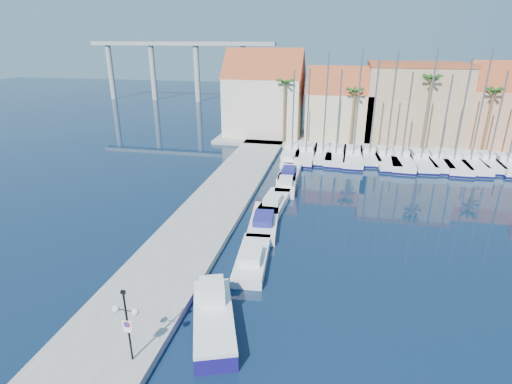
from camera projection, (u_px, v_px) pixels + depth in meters
The scene contains 35 objects.
ground at pixel (282, 339), 21.95m from camera, with size 260.00×260.00×0.00m, color black.
quay_west at pixel (205, 219), 35.90m from camera, with size 6.00×77.00×0.50m, color gray.
shore_north at pixel (388, 139), 63.71m from camera, with size 54.00×16.00×0.50m, color gray.
lamp_post at pixel (126, 315), 18.93m from camera, with size 1.38×0.39×4.07m.
fishing_boat at pixel (213, 317), 22.52m from camera, with size 4.24×6.85×2.28m.
motorboat_west_0 at pixel (252, 258), 28.94m from camera, with size 2.62×6.71×1.40m.
motorboat_west_1 at pixel (264, 221), 34.74m from camera, with size 3.03×7.45×1.40m.
motorboat_west_2 at pixel (274, 203), 38.72m from camera, with size 2.49×6.70×1.40m.
motorboat_west_3 at pixel (286, 184), 43.53m from camera, with size 2.54×6.52×1.40m.
motorboat_west_4 at pixel (289, 174), 46.93m from camera, with size 2.18×6.69×1.40m.
motorboat_west_5 at pixel (290, 160), 52.01m from camera, with size 2.08×5.28×1.40m.
motorboat_west_6 at pixel (298, 149), 57.16m from camera, with size 1.94×5.54×1.40m.
sailboat_0 at pixel (292, 151), 56.08m from camera, with size 2.79×9.17×11.55m.
sailboat_1 at pixel (307, 153), 54.95m from camera, with size 3.27×10.64×11.81m.
sailboat_2 at pixel (323, 153), 54.70m from camera, with size 2.74×9.23×13.80m.
sailboat_3 at pixel (336, 155), 54.25m from camera, with size 2.88×9.91×11.74m.
sailboat_4 at pixel (353, 156), 53.46m from camera, with size 2.78×9.85×14.20m.
sailboat_5 at pixel (369, 155), 54.12m from camera, with size 2.78×8.81×12.96m.
sailboat_6 at pixel (385, 157), 52.93m from camera, with size 3.38×10.51×13.98m.
sailboat_7 at pixel (401, 159), 52.40m from camera, with size 3.25×10.67×11.57m.
sailboat_8 at pixel (420, 160), 51.86m from camera, with size 3.12×9.67×14.20m.
sailboat_9 at pixel (437, 161), 51.64m from camera, with size 2.44×9.16×11.39m.
sailboat_10 at pixel (452, 161), 51.44m from camera, with size 3.02×10.74×13.28m.
sailboat_11 at pixel (469, 161), 51.22m from camera, with size 3.08×10.34×14.20m.
sailboat_12 at pixel (487, 161), 51.18m from camera, with size 2.47×8.65×11.88m.
sailboat_13 at pixel (505, 164), 50.22m from camera, with size 2.68×9.18×13.36m.
building_0 at pixel (264, 97), 64.37m from camera, with size 12.30×9.00×13.50m.
building_1 at pixel (339, 107), 62.51m from camera, with size 10.30×8.00×11.00m.
building_2 at pixel (413, 102), 60.96m from camera, with size 14.20×10.20×11.50m.
building_3 at pixel (501, 108), 57.89m from camera, with size 10.30×8.00×12.00m.
palm_0 at pixel (285, 84), 58.11m from camera, with size 2.60×2.60×10.15m.
palm_1 at pixel (355, 93), 56.53m from camera, with size 2.60×2.60×9.15m.
palm_2 at pixel (432, 81), 53.93m from camera, with size 2.60×2.60×11.15m.
palm_3 at pixel (494, 93), 52.91m from camera, with size 2.60×2.60×9.65m.
viaduct at pixel (177, 59), 100.52m from camera, with size 48.00×2.20×14.45m.
Camera 1 is at (2.19, -17.45, 15.50)m, focal length 28.00 mm.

